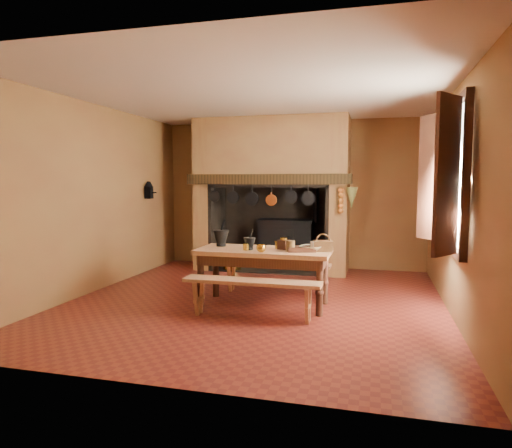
{
  "coord_description": "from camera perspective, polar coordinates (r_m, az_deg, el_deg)",
  "views": [
    {
      "loc": [
        1.57,
        -5.97,
        1.64
      ],
      "look_at": [
        -0.08,
        0.3,
        1.04
      ],
      "focal_mm": 32.0,
      "sensor_mm": 36.0,
      "label": 1
    }
  ],
  "objects": [
    {
      "name": "floor",
      "position": [
        6.39,
        0.0,
        -9.62
      ],
      "size": [
        5.5,
        5.5,
        0.0
      ],
      "primitive_type": "plane",
      "color": "maroon",
      "rests_on": "ground"
    },
    {
      "name": "ceiling",
      "position": [
        6.28,
        0.0,
        15.91
      ],
      "size": [
        5.5,
        5.5,
        0.0
      ],
      "primitive_type": "plane",
      "rotation": [
        3.14,
        0.0,
        0.0
      ],
      "color": "silver",
      "rests_on": "back_wall"
    },
    {
      "name": "back_wall",
      "position": [
        8.86,
        4.54,
        3.7
      ],
      "size": [
        5.0,
        0.02,
        2.8
      ],
      "primitive_type": "cube",
      "color": "olive",
      "rests_on": "floor"
    },
    {
      "name": "wall_left",
      "position": [
        7.23,
        -19.57,
        3.06
      ],
      "size": [
        0.02,
        5.5,
        2.8
      ],
      "primitive_type": "cube",
      "color": "olive",
      "rests_on": "floor"
    },
    {
      "name": "wall_right",
      "position": [
        6.04,
        23.6,
        2.55
      ],
      "size": [
        0.02,
        5.5,
        2.8
      ],
      "primitive_type": "cube",
      "color": "olive",
      "rests_on": "floor"
    },
    {
      "name": "wall_front",
      "position": [
        3.59,
        -11.24,
        1.31
      ],
      "size": [
        5.0,
        0.02,
        2.8
      ],
      "primitive_type": "cube",
      "color": "olive",
      "rests_on": "floor"
    },
    {
      "name": "chimney_breast",
      "position": [
        8.49,
        2.02,
        6.42
      ],
      "size": [
        2.95,
        0.96,
        2.8
      ],
      "color": "olive",
      "rests_on": "floor"
    },
    {
      "name": "iron_range",
      "position": [
        8.65,
        3.86,
        -2.43
      ],
      "size": [
        1.12,
        0.55,
        1.6
      ],
      "color": "black",
      "rests_on": "floor"
    },
    {
      "name": "hearth_pans",
      "position": [
        8.73,
        -2.97,
        -4.93
      ],
      "size": [
        0.51,
        0.62,
        0.2
      ],
      "color": "gold",
      "rests_on": "floor"
    },
    {
      "name": "hanging_pans",
      "position": [
        8.01,
        0.95,
        3.26
      ],
      "size": [
        1.92,
        0.29,
        0.27
      ],
      "color": "black",
      "rests_on": "chimney_breast"
    },
    {
      "name": "onion_string",
      "position": [
        7.79,
        10.54,
        2.9
      ],
      "size": [
        0.12,
        0.1,
        0.46
      ],
      "primitive_type": null,
      "color": "#B76321",
      "rests_on": "chimney_breast"
    },
    {
      "name": "herb_bunch",
      "position": [
        7.77,
        11.87,
        3.24
      ],
      "size": [
        0.2,
        0.2,
        0.35
      ],
      "primitive_type": "cone",
      "rotation": [
        3.14,
        0.0,
        0.0
      ],
      "color": "brown",
      "rests_on": "chimney_breast"
    },
    {
      "name": "window",
      "position": [
        5.62,
        22.81,
        5.46
      ],
      "size": [
        0.39,
        1.75,
        1.76
      ],
      "color": "white",
      "rests_on": "wall_right"
    },
    {
      "name": "wall_coffee_mill",
      "position": [
        8.51,
        -13.25,
        4.3
      ],
      "size": [
        0.23,
        0.16,
        0.31
      ],
      "color": "black",
      "rests_on": "wall_left"
    },
    {
      "name": "work_table",
      "position": [
        6.04,
        0.96,
        -4.29
      ],
      "size": [
        1.75,
        0.78,
        0.76
      ],
      "color": "tan",
      "rests_on": "floor"
    },
    {
      "name": "bench_front",
      "position": [
        5.53,
        -0.54,
        -8.2
      ],
      "size": [
        1.68,
        0.29,
        0.47
      ],
      "color": "tan",
      "rests_on": "floor"
    },
    {
      "name": "bench_back",
      "position": [
        6.74,
        2.33,
        -5.82
      ],
      "size": [
        1.64,
        0.29,
        0.46
      ],
      "color": "tan",
      "rests_on": "floor"
    },
    {
      "name": "mortar_large",
      "position": [
        6.3,
        -4.39,
        -1.65
      ],
      "size": [
        0.22,
        0.22,
        0.38
      ],
      "rotation": [
        0.0,
        0.0,
        -0.08
      ],
      "color": "black",
      "rests_on": "work_table"
    },
    {
      "name": "mortar_small",
      "position": [
        5.95,
        -0.8,
        -2.38
      ],
      "size": [
        0.16,
        0.16,
        0.27
      ],
      "rotation": [
        0.0,
        0.0,
        -0.32
      ],
      "color": "black",
      "rests_on": "work_table"
    },
    {
      "name": "coffee_grinder",
      "position": [
        6.01,
        3.48,
        -2.48
      ],
      "size": [
        0.18,
        0.16,
        0.19
      ],
      "rotation": [
        0.0,
        0.0,
        -0.37
      ],
      "color": "#341910",
      "rests_on": "work_table"
    },
    {
      "name": "brass_mug_a",
      "position": [
        5.93,
        -1.26,
        -2.87
      ],
      "size": [
        0.1,
        0.1,
        0.09
      ],
      "primitive_type": "cylinder",
      "rotation": [
        0.0,
        0.0,
        -0.33
      ],
      "color": "gold",
      "rests_on": "work_table"
    },
    {
      "name": "brass_mug_b",
      "position": [
        6.08,
        2.8,
        -2.63
      ],
      "size": [
        0.1,
        0.1,
        0.1
      ],
      "primitive_type": "cylinder",
      "rotation": [
        0.0,
        0.0,
        0.14
      ],
      "color": "gold",
      "rests_on": "work_table"
    },
    {
      "name": "mixing_bowl",
      "position": [
        5.89,
        6.92,
        -3.04
      ],
      "size": [
        0.35,
        0.35,
        0.07
      ],
      "primitive_type": "imported",
      "rotation": [
        0.0,
        0.0,
        -0.23
      ],
      "color": "beige",
      "rests_on": "work_table"
    },
    {
      "name": "stoneware_crock",
      "position": [
        5.82,
        4.34,
        -2.77
      ],
      "size": [
        0.14,
        0.14,
        0.14
      ],
      "primitive_type": "cylinder",
      "rotation": [
        0.0,
        0.0,
        0.35
      ],
      "color": "#4F371D",
      "rests_on": "work_table"
    },
    {
      "name": "glass_jar",
      "position": [
        5.85,
        7.17,
        -2.8
      ],
      "size": [
        0.09,
        0.09,
        0.13
      ],
      "primitive_type": "cylinder",
      "rotation": [
        0.0,
        0.0,
        0.18
      ],
      "color": "beige",
      "rests_on": "work_table"
    },
    {
      "name": "wicker_basket",
      "position": [
        5.9,
        8.36,
        -2.66
      ],
      "size": [
        0.27,
        0.22,
        0.23
      ],
      "rotation": [
        0.0,
        0.0,
        0.21
      ],
      "color": "#482D15",
      "rests_on": "work_table"
    },
    {
      "name": "wooden_tray",
      "position": [
        5.86,
        5.63,
        -3.13
      ],
      "size": [
        0.41,
        0.34,
        0.06
      ],
      "primitive_type": "cube",
      "rotation": [
        0.0,
        0.0,
        0.3
      ],
      "color": "#341910",
      "rests_on": "work_table"
    },
    {
      "name": "brass_cup",
      "position": [
        5.76,
        0.65,
        -3.08
      ],
      "size": [
        0.13,
        0.13,
        0.09
      ],
      "primitive_type": "imported",
      "rotation": [
        0.0,
        0.0,
        -0.08
      ],
      "color": "gold",
      "rests_on": "work_table"
    }
  ]
}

